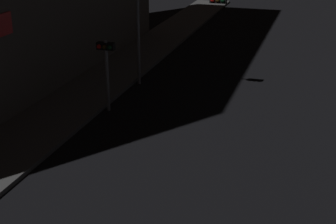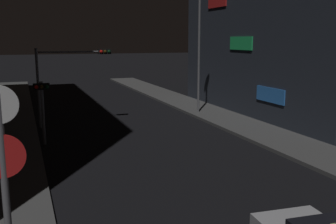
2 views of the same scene
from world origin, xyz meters
name	(u,v)px [view 1 (image 1 of 2)]	position (x,y,z in m)	size (l,w,h in m)	color
sidewalk_left	(96,87)	(-6.80, 26.01, 0.09)	(3.18, 56.02, 0.18)	#4C4C4C
traffic_light_overhead	(172,19)	(-3.14, 27.38, 3.56)	(4.57, 0.42, 4.85)	slate
traffic_light_left_kerb	(106,60)	(-4.96, 23.33, 2.37)	(0.80, 0.42, 3.27)	slate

